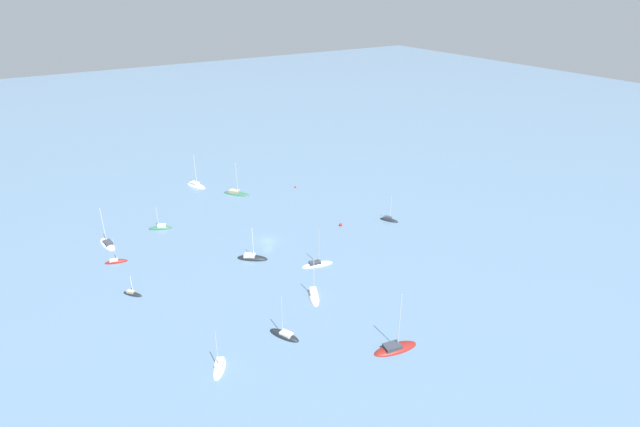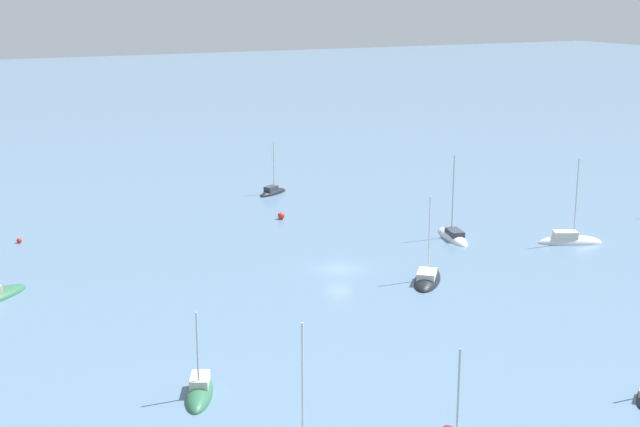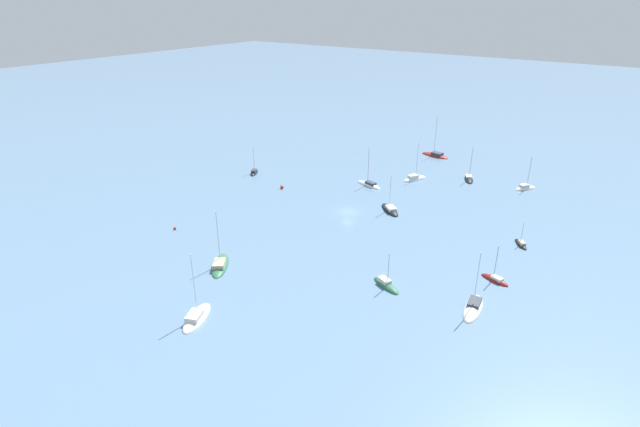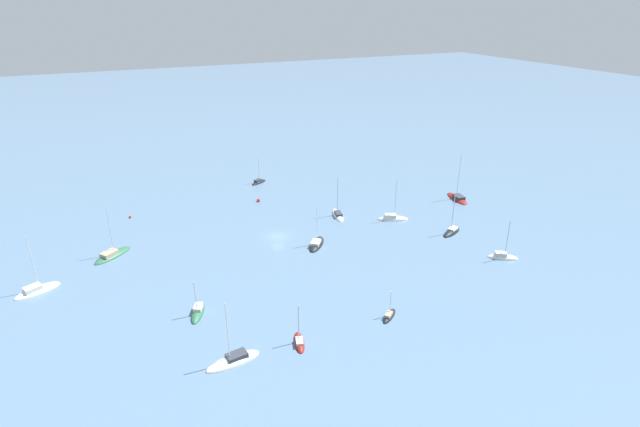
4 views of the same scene
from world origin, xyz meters
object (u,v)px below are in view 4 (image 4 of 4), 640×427
object	(u,v)px
sailboat_11	(299,343)
sailboat_9	(389,316)
sailboat_7	(502,258)
sailboat_4	(393,219)
sailboat_3	(452,232)
sailboat_8	(457,199)
sailboat_6	(37,291)
mooring_buoy_1	(258,200)
sailboat_12	(338,215)
mooring_buoy_0	(130,217)
sailboat_0	(317,245)
sailboat_10	(198,313)
sailboat_5	(259,182)
sailboat_2	(233,361)
sailboat_1	(112,255)

from	to	relation	value
sailboat_11	sailboat_9	bearing A→B (deg)	-73.35
sailboat_7	sailboat_4	bearing A→B (deg)	144.54
sailboat_3	sailboat_8	xyz separation A→B (m)	(-14.12, -15.34, 0.04)
sailboat_4	sailboat_6	xyz separation A→B (m)	(73.65, -0.23, -0.00)
mooring_buoy_1	sailboat_12	bearing A→B (deg)	130.67
mooring_buoy_0	sailboat_11	bearing A→B (deg)	106.76
sailboat_6	sailboat_9	xyz separation A→B (m)	(-52.13, 32.73, -0.04)
mooring_buoy_1	sailboat_0	bearing A→B (deg)	96.50
sailboat_4	sailboat_12	size ratio (longest dim) A/B	1.02
sailboat_10	sailboat_6	bearing A→B (deg)	-103.41
sailboat_3	mooring_buoy_0	distance (m)	74.09
sailboat_5	sailboat_8	size ratio (longest dim) A/B	0.62
sailboat_9	sailboat_5	bearing A→B (deg)	51.14
sailboat_0	sailboat_10	size ratio (longest dim) A/B	1.31
sailboat_6	sailboat_9	bearing A→B (deg)	-55.46
sailboat_2	sailboat_3	distance (m)	59.28
mooring_buoy_0	sailboat_6	bearing A→B (deg)	55.63
sailboat_0	mooring_buoy_0	bearing A→B (deg)	86.43
sailboat_3	sailboat_10	distance (m)	57.80
mooring_buoy_1	sailboat_8	bearing A→B (deg)	156.80
sailboat_5	sailboat_9	xyz separation A→B (m)	(1.31, 69.66, -0.04)
sailboat_1	sailboat_7	size ratio (longest dim) A/B	1.22
sailboat_3	sailboat_2	bearing A→B (deg)	-4.77
sailboat_9	mooring_buoy_1	world-z (taller)	sailboat_9
sailboat_1	sailboat_7	bearing A→B (deg)	-62.81
sailboat_12	mooring_buoy_1	world-z (taller)	sailboat_12
sailboat_1	sailboat_5	size ratio (longest dim) A/B	1.41
sailboat_0	mooring_buoy_0	distance (m)	46.09
sailboat_1	sailboat_6	size ratio (longest dim) A/B	0.96
sailboat_12	sailboat_2	bearing A→B (deg)	150.77
sailboat_1	sailboat_4	size ratio (longest dim) A/B	1.05
sailboat_9	sailboat_12	xyz separation A→B (m)	(-10.97, -39.93, 0.02)
mooring_buoy_1	sailboat_6	bearing A→B (deg)	25.83
sailboat_5	mooring_buoy_0	xyz separation A→B (m)	(35.10, 10.11, 0.16)
sailboat_1	sailboat_12	xyz separation A→B (m)	(-50.04, 1.25, -0.03)
sailboat_3	mooring_buoy_0	world-z (taller)	sailboat_3
sailboat_4	mooring_buoy_1	size ratio (longest dim) A/B	12.27
sailboat_12	sailboat_1	bearing A→B (deg)	102.17
sailboat_3	sailboat_4	distance (m)	13.98
sailboat_6	sailboat_10	world-z (taller)	sailboat_6
sailboat_2	sailboat_11	xyz separation A→B (m)	(-10.12, 0.11, -0.01)
sailboat_4	sailboat_11	distance (m)	49.54
sailboat_8	sailboat_10	distance (m)	74.89
sailboat_10	sailboat_4	bearing A→B (deg)	134.54
sailboat_10	sailboat_1	bearing A→B (deg)	-133.46
sailboat_4	sailboat_10	xyz separation A→B (m)	(49.42, 18.39, -0.01)
sailboat_2	sailboat_3	world-z (taller)	sailboat_2
sailboat_7	sailboat_12	distance (m)	38.33
sailboat_5	sailboat_12	world-z (taller)	sailboat_12
sailboat_10	sailboat_9	bearing A→B (deg)	87.31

